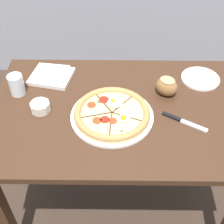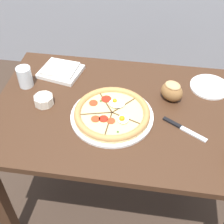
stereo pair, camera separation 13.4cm
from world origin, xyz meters
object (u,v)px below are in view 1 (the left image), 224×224
object	(u,v)px
bread_piece_mid	(167,86)
water_glass	(17,86)
pizza	(112,114)
dining_table	(119,127)
ramekin_bowl	(40,107)
side_saucer	(200,79)
knife_spare	(184,122)
napkin_folded	(51,75)

from	to	relation	value
bread_piece_mid	water_glass	size ratio (longest dim) A/B	1.29
pizza	bread_piece_mid	world-z (taller)	bread_piece_mid
dining_table	bread_piece_mid	distance (m)	0.30
ramekin_bowl	bread_piece_mid	bearing A→B (deg)	11.77
side_saucer	knife_spare	bearing A→B (deg)	-113.13
dining_table	napkin_folded	size ratio (longest dim) A/B	5.08
water_glass	side_saucer	world-z (taller)	water_glass
water_glass	pizza	bearing A→B (deg)	-19.12
napkin_folded	water_glass	bearing A→B (deg)	-139.25
dining_table	napkin_folded	world-z (taller)	napkin_folded
ramekin_bowl	pizza	bearing A→B (deg)	-6.78
pizza	ramekin_bowl	world-z (taller)	pizza
napkin_folded	knife_spare	distance (m)	0.68
ramekin_bowl	knife_spare	distance (m)	0.63
pizza	water_glass	size ratio (longest dim) A/B	3.55
dining_table	water_glass	world-z (taller)	water_glass
pizza	water_glass	bearing A→B (deg)	160.88
dining_table	pizza	world-z (taller)	pizza
ramekin_bowl	side_saucer	bearing A→B (deg)	17.11
pizza	knife_spare	world-z (taller)	pizza
dining_table	knife_spare	world-z (taller)	knife_spare
dining_table	ramekin_bowl	world-z (taller)	ramekin_bowl
pizza	side_saucer	size ratio (longest dim) A/B	1.91
ramekin_bowl	bread_piece_mid	distance (m)	0.58
pizza	ramekin_bowl	xyz separation A→B (m)	(-0.32, 0.04, 0.00)
ramekin_bowl	bread_piece_mid	world-z (taller)	bread_piece_mid
pizza	knife_spare	size ratio (longest dim) A/B	1.95
bread_piece_mid	pizza	bearing A→B (deg)	-148.07
dining_table	pizza	xyz separation A→B (m)	(-0.03, -0.05, 0.14)
dining_table	water_glass	size ratio (longest dim) A/B	11.34
dining_table	side_saucer	distance (m)	0.48
pizza	bread_piece_mid	size ratio (longest dim) A/B	2.76
ramekin_bowl	dining_table	bearing A→B (deg)	2.41
water_glass	dining_table	bearing A→B (deg)	-12.02
knife_spare	side_saucer	xyz separation A→B (m)	(0.13, 0.30, 0.00)
water_glass	side_saucer	bearing A→B (deg)	7.50
knife_spare	water_glass	xyz separation A→B (m)	(-0.75, 0.18, 0.04)
dining_table	ramekin_bowl	bearing A→B (deg)	-177.59
pizza	napkin_folded	bearing A→B (deg)	138.09
knife_spare	side_saucer	size ratio (longest dim) A/B	0.98
water_glass	bread_piece_mid	bearing A→B (deg)	0.20
dining_table	side_saucer	world-z (taller)	side_saucer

